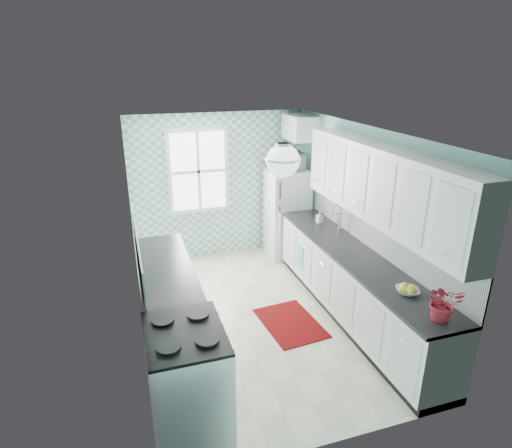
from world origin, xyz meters
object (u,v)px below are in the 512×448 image
object	(u,v)px
stove	(188,379)
sink	(328,233)
microwave	(288,162)
fridge	(287,213)
fruit_bowl	(407,291)
potted_plant	(444,303)
ceiling_light	(283,161)

from	to	relation	value
stove	sink	bearing A→B (deg)	38.17
microwave	fridge	bearing A→B (deg)	56.18
fruit_bowl	stove	bearing A→B (deg)	-176.73
sink	potted_plant	size ratio (longest dim) A/B	1.44
stove	fridge	bearing A→B (deg)	54.31
stove	sink	xyz separation A→B (m)	(2.40, 1.99, 0.38)
ceiling_light	stove	distance (m)	2.29
fridge	fruit_bowl	distance (m)	3.26
sink	microwave	world-z (taller)	microwave
ceiling_light	fruit_bowl	world-z (taller)	ceiling_light
sink	potted_plant	distance (m)	2.38
fruit_bowl	microwave	xyz separation A→B (m)	(-0.09, 3.25, 0.72)
stove	sink	distance (m)	3.14
ceiling_light	fridge	xyz separation A→B (m)	(1.11, 2.59, -1.55)
fridge	fruit_bowl	world-z (taller)	fridge
stove	potted_plant	xyz separation A→B (m)	(2.40, -0.38, 0.58)
ceiling_light	fridge	size ratio (longest dim) A/B	0.23
ceiling_light	microwave	size ratio (longest dim) A/B	0.67
sink	microwave	size ratio (longest dim) A/B	1.01
stove	potted_plant	distance (m)	2.50
potted_plant	fruit_bowl	bearing A→B (deg)	90.00
sink	fruit_bowl	size ratio (longest dim) A/B	2.24
fridge	fruit_bowl	bearing A→B (deg)	-86.09
ceiling_light	fridge	distance (m)	3.22
ceiling_light	sink	size ratio (longest dim) A/B	0.66
fridge	stove	world-z (taller)	fridge
stove	ceiling_light	bearing A→B (deg)	32.30
stove	sink	size ratio (longest dim) A/B	1.97
fridge	sink	world-z (taller)	fridge
sink	ceiling_light	bearing A→B (deg)	-136.94
ceiling_light	potted_plant	distance (m)	2.07
fridge	potted_plant	bearing A→B (deg)	-86.31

